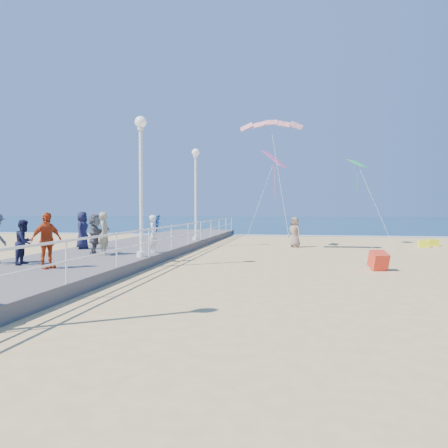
% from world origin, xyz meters
% --- Properties ---
extents(ground, '(160.00, 160.00, 0.00)m').
position_xyz_m(ground, '(0.00, 0.00, 0.00)').
color(ground, '#E3BE76').
rests_on(ground, ground).
extents(ocean, '(160.00, 90.00, 0.05)m').
position_xyz_m(ocean, '(0.00, 65.00, 0.01)').
color(ocean, '#0B3047').
rests_on(ocean, ground).
extents(surf_line, '(160.00, 1.20, 0.04)m').
position_xyz_m(surf_line, '(0.00, 20.50, 0.03)').
color(surf_line, silver).
rests_on(surf_line, ground).
extents(boardwalk, '(5.00, 44.00, 0.40)m').
position_xyz_m(boardwalk, '(-7.50, 0.00, 0.20)').
color(boardwalk, slate).
rests_on(boardwalk, ground).
extents(railing, '(0.05, 42.00, 0.55)m').
position_xyz_m(railing, '(-5.05, 0.00, 1.25)').
color(railing, white).
rests_on(railing, boardwalk).
extents(lamp_post_mid, '(0.44, 0.44, 5.32)m').
position_xyz_m(lamp_post_mid, '(-5.35, 0.00, 3.66)').
color(lamp_post_mid, white).
rests_on(lamp_post_mid, boardwalk).
extents(lamp_post_far, '(0.44, 0.44, 5.32)m').
position_xyz_m(lamp_post_far, '(-5.35, 9.00, 3.66)').
color(lamp_post_far, white).
rests_on(lamp_post_far, boardwalk).
extents(woman_holding_toddler, '(0.38, 0.57, 1.57)m').
position_xyz_m(woman_holding_toddler, '(-5.40, 1.61, 1.18)').
color(woman_holding_toddler, silver).
rests_on(woman_holding_toddler, boardwalk).
extents(toddler_held, '(0.28, 0.36, 0.73)m').
position_xyz_m(toddler_held, '(-5.25, 1.76, 1.62)').
color(toddler_held, '#356FC7').
rests_on(toddler_held, boardwalk).
extents(spectator_3, '(0.83, 1.10, 1.73)m').
position_xyz_m(spectator_3, '(-7.07, -3.58, 1.27)').
color(spectator_3, '#BA3E17').
rests_on(spectator_3, boardwalk).
extents(spectator_4, '(0.66, 0.90, 1.71)m').
position_xyz_m(spectator_4, '(-9.16, 2.67, 1.25)').
color(spectator_4, '#1A1B3A').
rests_on(spectator_4, boardwalk).
extents(spectator_5, '(0.74, 1.58, 1.64)m').
position_xyz_m(spectator_5, '(-7.48, 0.47, 1.22)').
color(spectator_5, slate).
rests_on(spectator_5, boardwalk).
extents(spectator_6, '(0.48, 0.67, 1.70)m').
position_xyz_m(spectator_6, '(-7.03, 0.43, 1.25)').
color(spectator_6, tan).
rests_on(spectator_6, boardwalk).
extents(spectator_7, '(0.63, 0.77, 1.47)m').
position_xyz_m(spectator_7, '(-8.34, -2.81, 1.14)').
color(spectator_7, '#171833').
rests_on(spectator_7, boardwalk).
extents(beach_walker_c, '(1.00, 1.00, 1.75)m').
position_xyz_m(beach_walker_c, '(0.35, 9.76, 0.87)').
color(beach_walker_c, gray).
rests_on(beach_walker_c, ground).
extents(box_kite, '(0.73, 0.84, 0.74)m').
position_xyz_m(box_kite, '(3.40, 0.59, 0.30)').
color(box_kite, red).
rests_on(box_kite, ground).
extents(beach_chair_left, '(0.55, 0.55, 0.40)m').
position_xyz_m(beach_chair_left, '(7.74, 11.03, 0.20)').
color(beach_chair_left, '#F4F81A').
rests_on(beach_chair_left, ground).
extents(beach_chair_right, '(0.55, 0.55, 0.40)m').
position_xyz_m(beach_chair_right, '(8.53, 12.01, 0.20)').
color(beach_chair_right, yellow).
rests_on(beach_chair_right, ground).
extents(kite_parafoil, '(3.37, 0.94, 0.65)m').
position_xyz_m(kite_parafoil, '(-0.90, 7.36, 6.77)').
color(kite_parafoil, red).
extents(kite_diamond_pink, '(1.48, 1.72, 0.96)m').
position_xyz_m(kite_diamond_pink, '(-0.83, 9.99, 5.12)').
color(kite_diamond_pink, pink).
extents(kite_diamond_green, '(1.35, 1.39, 0.52)m').
position_xyz_m(kite_diamond_green, '(4.17, 12.61, 5.07)').
color(kite_diamond_green, green).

